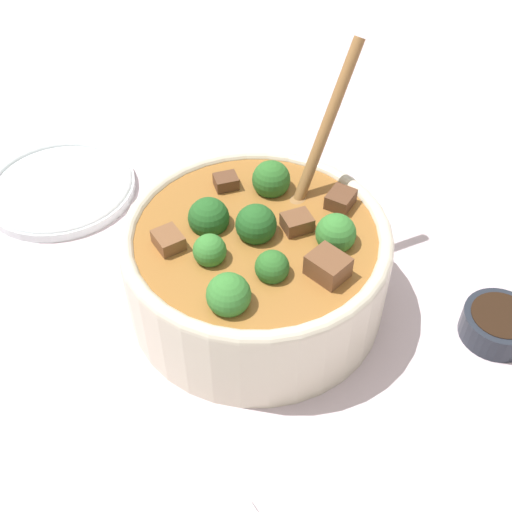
% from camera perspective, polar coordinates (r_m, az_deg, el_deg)
% --- Properties ---
extents(ground_plane, '(4.00, 4.00, 0.00)m').
position_cam_1_polar(ground_plane, '(0.72, 0.00, -3.94)').
color(ground_plane, silver).
extents(stew_bowl, '(0.30, 0.28, 0.25)m').
position_cam_1_polar(stew_bowl, '(0.67, 0.03, -0.41)').
color(stew_bowl, beige).
rests_on(stew_bowl, ground_plane).
extents(condiment_bowl, '(0.08, 0.08, 0.03)m').
position_cam_1_polar(condiment_bowl, '(0.72, 20.73, -5.62)').
color(condiment_bowl, '#232833').
rests_on(condiment_bowl, ground_plane).
extents(empty_plate, '(0.20, 0.20, 0.02)m').
position_cam_1_polar(empty_plate, '(0.89, -17.02, 5.91)').
color(empty_plate, white).
rests_on(empty_plate, ground_plane).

